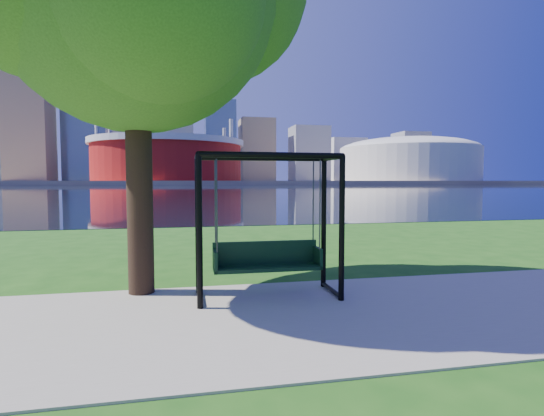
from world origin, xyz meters
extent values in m
plane|color=#1E5114|center=(0.00, 0.00, 0.00)|extent=(900.00, 900.00, 0.00)
cube|color=#9E937F|center=(0.00, -0.50, 0.01)|extent=(120.00, 4.00, 0.03)
cube|color=black|center=(0.00, 102.00, 0.01)|extent=(900.00, 180.00, 0.02)
cube|color=#937F60|center=(0.00, 306.00, 1.00)|extent=(900.00, 228.00, 2.00)
cylinder|color=maroon|center=(-10.00, 235.00, 13.00)|extent=(80.00, 80.00, 22.00)
cylinder|color=silver|center=(-10.00, 235.00, 22.50)|extent=(83.00, 83.00, 3.00)
cylinder|color=silver|center=(22.91, 254.00, 18.00)|extent=(2.00, 2.00, 32.00)
cylinder|color=silver|center=(-42.91, 254.00, 18.00)|extent=(2.00, 2.00, 32.00)
cylinder|color=silver|center=(-42.91, 216.00, 18.00)|extent=(2.00, 2.00, 32.00)
cylinder|color=silver|center=(22.91, 216.00, 18.00)|extent=(2.00, 2.00, 32.00)
cylinder|color=beige|center=(135.00, 235.00, 12.00)|extent=(84.00, 84.00, 20.00)
ellipsoid|color=beige|center=(135.00, 235.00, 21.00)|extent=(84.00, 84.00, 15.12)
cube|color=#998466|center=(-100.00, 300.00, 46.00)|extent=(26.00, 26.00, 88.00)
cube|color=slate|center=(-70.00, 325.00, 49.50)|extent=(30.00, 24.00, 95.00)
cube|color=gray|center=(-40.00, 305.00, 38.00)|extent=(24.00, 24.00, 72.00)
cube|color=silver|center=(-10.00, 335.00, 42.00)|extent=(32.00, 28.00, 80.00)
cube|color=slate|center=(25.00, 310.00, 31.00)|extent=(22.00, 22.00, 58.00)
cube|color=#998466|center=(55.00, 325.00, 26.00)|extent=(26.00, 26.00, 48.00)
cube|color=gray|center=(95.00, 315.00, 23.00)|extent=(28.00, 24.00, 42.00)
cube|color=silver|center=(135.00, 340.00, 20.00)|extent=(30.00, 26.00, 36.00)
cube|color=gray|center=(185.00, 320.00, 22.00)|extent=(24.00, 24.00, 40.00)
cube|color=#998466|center=(225.00, 335.00, 18.00)|extent=(26.00, 26.00, 32.00)
sphere|color=#998466|center=(-100.00, 300.00, 93.50)|extent=(10.00, 10.00, 10.00)
cylinder|color=black|center=(-1.39, 0.14, 1.20)|extent=(0.09, 0.09, 2.39)
cylinder|color=black|center=(0.90, 0.12, 1.20)|extent=(0.09, 0.09, 2.39)
cylinder|color=black|center=(-1.38, 1.08, 1.20)|extent=(0.09, 0.09, 2.39)
cylinder|color=black|center=(0.91, 1.06, 1.20)|extent=(0.09, 0.09, 2.39)
cylinder|color=black|center=(-0.24, 0.13, 2.39)|extent=(2.29, 0.11, 0.09)
cylinder|color=black|center=(-0.24, 1.07, 2.39)|extent=(2.29, 0.11, 0.09)
cylinder|color=black|center=(-1.38, 0.61, 2.39)|extent=(0.10, 0.94, 0.09)
cylinder|color=black|center=(-1.38, 0.61, 0.08)|extent=(0.08, 0.94, 0.07)
cylinder|color=black|center=(0.90, 0.59, 2.39)|extent=(0.10, 0.94, 0.09)
cylinder|color=black|center=(0.90, 0.59, 0.08)|extent=(0.08, 0.94, 0.07)
cube|color=black|center=(-0.24, 0.60, 0.52)|extent=(1.83, 0.48, 0.06)
cube|color=black|center=(-0.24, 0.80, 0.75)|extent=(1.82, 0.07, 0.40)
cube|color=black|center=(-1.12, 0.61, 0.67)|extent=(0.06, 0.47, 0.35)
cube|color=black|center=(0.64, 0.59, 0.67)|extent=(0.06, 0.47, 0.35)
cylinder|color=#3A3A3F|center=(-1.10, 0.41, 1.59)|extent=(0.03, 0.03, 1.51)
cylinder|color=#3A3A3F|center=(0.62, 0.40, 1.59)|extent=(0.03, 0.03, 1.51)
cylinder|color=#3A3A3F|center=(-1.10, 0.80, 1.59)|extent=(0.03, 0.03, 1.51)
cylinder|color=#3A3A3F|center=(0.62, 0.79, 1.59)|extent=(0.03, 0.03, 1.51)
cylinder|color=black|center=(-2.36, 1.29, 2.21)|extent=(0.44, 0.44, 4.43)
camera|label=1|loc=(-1.61, -6.36, 1.99)|focal=28.00mm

